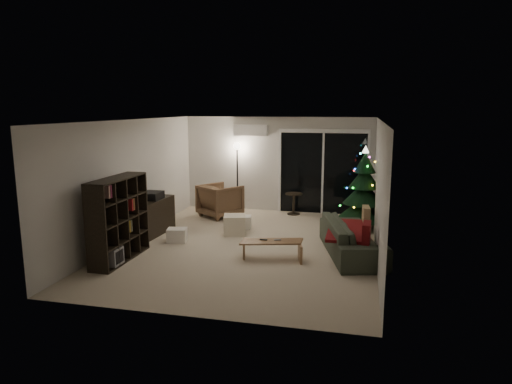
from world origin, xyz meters
The scene contains 18 objects.
room centered at (0.46, 1.49, 1.02)m, with size 6.50×7.51×2.60m.
bookshelf centered at (-2.25, -1.35, 0.76)m, with size 0.38×1.52×1.52m, color #2D2319, non-canonical shape.
media_cabinet centered at (-2.25, 0.40, 0.38)m, with size 0.46×1.23×0.77m, color #2D2319.
stereo centered at (-2.25, 0.40, 0.85)m, with size 0.39×0.46×0.16m, color black.
armchair centered at (-1.29, 2.26, 0.42)m, with size 0.89×0.92×0.83m, color brown.
ottoman centered at (-0.48, 0.76, 0.21)m, with size 0.47×0.47×0.42m, color white.
cardboard_box_a centered at (-1.49, -0.07, 0.14)m, with size 0.39×0.30×0.28m, color white.
cardboard_box_b centered at (-0.46, 1.26, 0.15)m, with size 0.42×0.31×0.29m, color white.
side_table centered at (0.49, 2.92, 0.28)m, with size 0.45×0.45×0.56m, color #2D2319.
floor_lamp centered at (-1.04, 3.01, 0.88)m, with size 0.28×0.28×1.77m, color black.
sofa centered at (2.05, -0.10, 0.32)m, with size 2.22×0.87×0.65m, color #353B2F.
sofa_throw centered at (1.95, -0.10, 0.47)m, with size 0.69×1.60×0.05m, color #68060D.
cushion_a centered at (2.30, 0.55, 0.59)m, with size 0.13×0.43×0.43m, color tan.
cushion_b centered at (2.30, -0.75, 0.59)m, with size 0.13×0.43×0.43m, color #68060D.
coffee_table centered at (0.63, -0.70, 0.18)m, with size 1.11×0.39×0.35m, color #987144, non-canonical shape.
remote_a centered at (0.48, -0.70, 0.36)m, with size 0.14×0.04×0.02m, color black.
remote_b centered at (0.73, -0.65, 0.36)m, with size 0.13×0.04×0.02m, color slate.
christmas_tree centered at (2.25, 1.94, 0.95)m, with size 1.18×1.18×1.90m, color black.
Camera 1 is at (2.16, -8.57, 2.75)m, focal length 32.00 mm.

